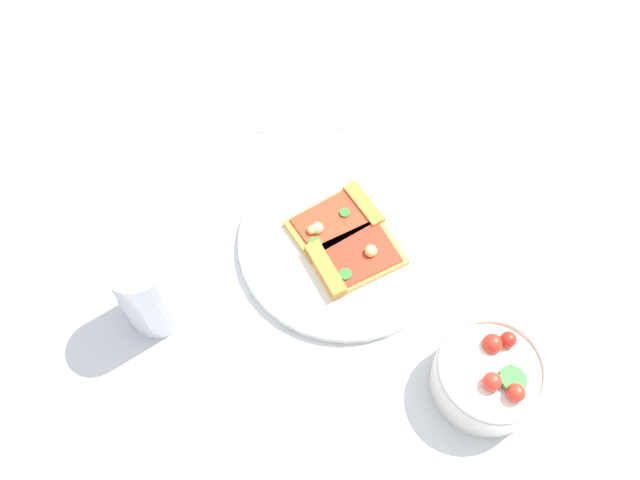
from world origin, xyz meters
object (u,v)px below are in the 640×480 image
at_px(pizza_slice_far, 351,259).
at_px(paper_napkin, 304,101).
at_px(pizza_slice_near, 338,219).
at_px(plate, 345,242).
at_px(soda_glass, 148,290).
at_px(salad_bowl, 489,375).

bearing_deg(pizza_slice_far, paper_napkin, 103.28).
bearing_deg(pizza_slice_near, plate, -71.58).
relative_size(soda_glass, paper_napkin, 0.95).
bearing_deg(pizza_slice_near, salad_bowl, -51.52).
distance_m(plate, soda_glass, 0.26).
distance_m(soda_glass, paper_napkin, 0.39).
relative_size(plate, pizza_slice_far, 2.07).
bearing_deg(salad_bowl, soda_glass, 167.03).
height_order(salad_bowl, paper_napkin, salad_bowl).
relative_size(pizza_slice_far, soda_glass, 1.00).
bearing_deg(pizza_slice_far, plate, 100.69).
bearing_deg(plate, soda_glass, -157.46).
bearing_deg(salad_bowl, pizza_slice_far, 135.06).
bearing_deg(plate, pizza_slice_near, 108.42).
distance_m(pizza_slice_far, paper_napkin, 0.28).
height_order(pizza_slice_near, salad_bowl, salad_bowl).
bearing_deg(pizza_slice_near, paper_napkin, 103.03).
height_order(pizza_slice_far, paper_napkin, pizza_slice_far).
xyz_separation_m(pizza_slice_far, soda_glass, (-0.24, -0.06, 0.04)).
xyz_separation_m(plate, paper_napkin, (-0.06, 0.24, -0.01)).
height_order(plate, pizza_slice_near, pizza_slice_near).
bearing_deg(pizza_slice_near, pizza_slice_far, -75.81).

